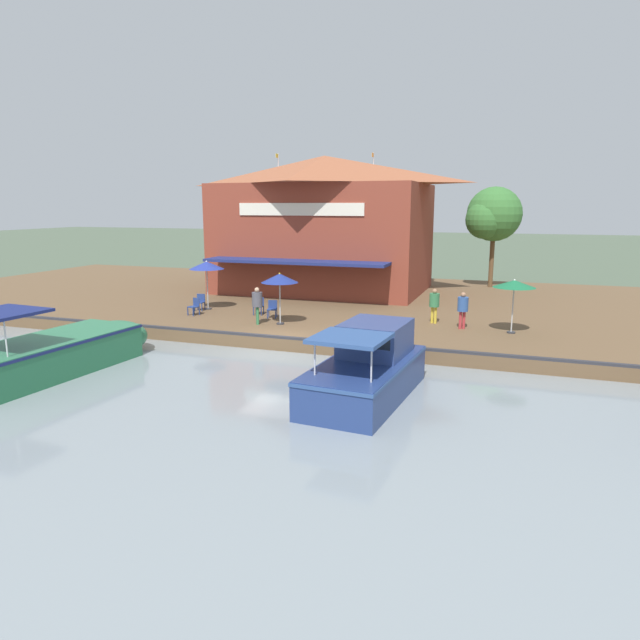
# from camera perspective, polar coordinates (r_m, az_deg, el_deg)

# --- Properties ---
(ground_plane) EXTENTS (220.00, 220.00, 0.00)m
(ground_plane) POSITION_cam_1_polar(r_m,az_deg,el_deg) (23.77, -4.45, -3.27)
(ground_plane) COLOR #4C5B47
(quay_deck) EXTENTS (22.00, 56.00, 0.60)m
(quay_deck) POSITION_cam_1_polar(r_m,az_deg,el_deg) (33.83, 3.08, 1.68)
(quay_deck) COLOR brown
(quay_deck) RESTS_ON ground
(quay_edge_fender) EXTENTS (0.20, 50.40, 0.10)m
(quay_edge_fender) POSITION_cam_1_polar(r_m,az_deg,el_deg) (23.70, -4.38, -1.69)
(quay_edge_fender) COLOR #2D2D33
(quay_edge_fender) RESTS_ON quay_deck
(waterfront_restaurant) EXTENTS (10.49, 13.19, 8.65)m
(waterfront_restaurant) POSITION_cam_1_polar(r_m,az_deg,el_deg) (36.75, 0.43, 9.65)
(waterfront_restaurant) COLOR brown
(waterfront_restaurant) RESTS_ON quay_deck
(patio_umbrella_far_corner) EXTENTS (1.78, 1.78, 2.34)m
(patio_umbrella_far_corner) POSITION_cam_1_polar(r_m,az_deg,el_deg) (25.56, 18.86, 3.42)
(patio_umbrella_far_corner) COLOR #B7B7B7
(patio_umbrella_far_corner) RESTS_ON quay_deck
(patio_umbrella_mid_patio_right) EXTENTS (1.70, 1.70, 2.39)m
(patio_umbrella_mid_patio_right) POSITION_cam_1_polar(r_m,az_deg,el_deg) (26.10, -4.06, 4.18)
(patio_umbrella_mid_patio_right) COLOR #B7B7B7
(patio_umbrella_mid_patio_right) RESTS_ON quay_deck
(patio_umbrella_near_quay_edge) EXTENTS (1.81, 1.81, 2.57)m
(patio_umbrella_near_quay_edge) POSITION_cam_1_polar(r_m,az_deg,el_deg) (30.45, -11.28, 5.37)
(patio_umbrella_near_quay_edge) COLOR #B7B7B7
(patio_umbrella_near_quay_edge) RESTS_ON quay_deck
(cafe_chair_back_row_seat) EXTENTS (0.49, 0.49, 0.85)m
(cafe_chair_back_row_seat) POSITION_cam_1_polar(r_m,az_deg,el_deg) (30.47, -11.90, 1.85)
(cafe_chair_back_row_seat) COLOR navy
(cafe_chair_back_row_seat) RESTS_ON quay_deck
(cafe_chair_under_first_umbrella) EXTENTS (0.49, 0.49, 0.85)m
(cafe_chair_under_first_umbrella) POSITION_cam_1_polar(r_m,az_deg,el_deg) (28.84, -6.13, 1.50)
(cafe_chair_under_first_umbrella) COLOR navy
(cafe_chair_under_first_umbrella) RESTS_ON quay_deck
(cafe_chair_beside_entrance) EXTENTS (0.55, 0.55, 0.85)m
(cafe_chair_beside_entrance) POSITION_cam_1_polar(r_m,az_deg,el_deg) (29.20, -12.44, 1.41)
(cafe_chair_beside_entrance) COLOR navy
(cafe_chair_beside_entrance) RESTS_ON quay_deck
(cafe_chair_far_corner_seat) EXTENTS (0.54, 0.54, 0.85)m
(cafe_chair_far_corner_seat) POSITION_cam_1_polar(r_m,az_deg,el_deg) (27.95, -4.79, 1.20)
(cafe_chair_far_corner_seat) COLOR navy
(cafe_chair_far_corner_seat) RESTS_ON quay_deck
(person_at_quay_edge) EXTENTS (0.49, 0.49, 1.72)m
(person_at_quay_edge) POSITION_cam_1_polar(r_m,az_deg,el_deg) (26.36, -6.29, 1.89)
(person_at_quay_edge) COLOR #337547
(person_at_quay_edge) RESTS_ON quay_deck
(person_mid_patio) EXTENTS (0.46, 0.46, 1.62)m
(person_mid_patio) POSITION_cam_1_polar(r_m,az_deg,el_deg) (26.94, 11.36, 1.78)
(person_mid_patio) COLOR gold
(person_mid_patio) RESTS_ON quay_deck
(person_near_entrance) EXTENTS (0.47, 0.47, 1.65)m
(person_near_entrance) POSITION_cam_1_polar(r_m,az_deg,el_deg) (25.98, 14.09, 1.36)
(person_near_entrance) COLOR #B23338
(person_near_entrance) RESTS_ON quay_deck
(motorboat_fourth_along) EXTENTS (6.79, 2.91, 2.26)m
(motorboat_fourth_along) POSITION_cam_1_polar(r_m,az_deg,el_deg) (18.47, 5.23, -4.65)
(motorboat_fourth_along) COLOR navy
(motorboat_fourth_along) RESTS_ON river_water
(motorboat_outer_channel) EXTENTS (8.16, 3.14, 2.55)m
(motorboat_outer_channel) POSITION_cam_1_polar(r_m,az_deg,el_deg) (23.00, -24.13, -2.74)
(motorboat_outer_channel) COLOR #287047
(motorboat_outer_channel) RESTS_ON river_water
(tree_upstream_bank) EXTENTS (3.74, 3.56, 6.62)m
(tree_upstream_bank) POSITION_cam_1_polar(r_m,az_deg,el_deg) (39.63, 16.81, 9.95)
(tree_upstream_bank) COLOR brown
(tree_upstream_bank) RESTS_ON quay_deck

